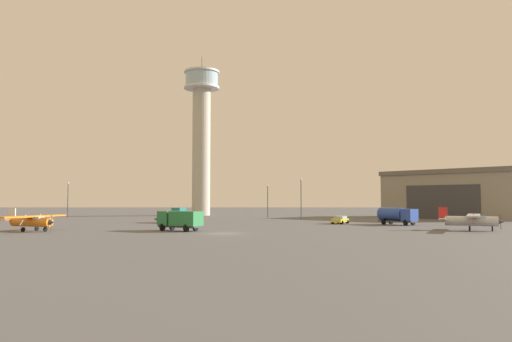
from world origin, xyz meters
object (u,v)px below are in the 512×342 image
at_px(truck_flatbed_teal, 174,215).
at_px(light_post_east, 268,198).
at_px(light_post_west, 301,195).
at_px(control_tower, 201,128).
at_px(airplane_orange, 31,221).
at_px(airplane_silver, 470,220).
at_px(truck_fuel_tanker_blue, 397,215).
at_px(light_post_north, 68,196).
at_px(car_yellow, 340,220).
at_px(truck_box_green, 180,219).

xyz_separation_m(truck_flatbed_teal, light_post_east, (17.77, 25.68, 3.37)).
bearing_deg(light_post_east, light_post_west, -63.85).
relative_size(control_tower, airplane_orange, 4.22).
height_order(control_tower, truck_flatbed_teal, control_tower).
height_order(airplane_silver, light_post_east, light_post_east).
bearing_deg(light_post_east, truck_fuel_tanker_blue, -57.72).
xyz_separation_m(light_post_west, light_post_east, (-6.74, 13.73, -0.52)).
bearing_deg(light_post_north, car_yellow, -25.37).
bearing_deg(light_post_north, control_tower, 28.77).
bearing_deg(car_yellow, light_post_east, -129.09).
xyz_separation_m(airplane_silver, truck_box_green, (-39.77, -0.81, 0.08)).
xyz_separation_m(truck_flatbed_teal, truck_box_green, (4.91, -23.78, 0.26)).
relative_size(airplane_silver, light_post_east, 1.35).
xyz_separation_m(truck_flatbed_teal, light_post_north, (-29.26, 23.95, 3.68)).
distance_m(airplane_orange, truck_flatbed_teal, 28.92).
bearing_deg(light_post_north, airplane_orange, -73.70).
distance_m(truck_fuel_tanker_blue, light_post_west, 24.69).
bearing_deg(light_post_north, truck_flatbed_teal, -39.30).
xyz_separation_m(truck_box_green, light_post_east, (12.86, 49.46, 3.11)).
distance_m(truck_box_green, light_post_west, 40.92).
xyz_separation_m(truck_fuel_tanker_blue, light_post_east, (-21.14, 33.47, 3.03)).
distance_m(truck_flatbed_teal, light_post_west, 27.54).
bearing_deg(airplane_silver, control_tower, 149.99).
bearing_deg(light_post_west, light_post_north, 167.42).
xyz_separation_m(truck_flatbed_teal, truck_fuel_tanker_blue, (38.91, -7.79, 0.34)).
bearing_deg(truck_box_green, airplane_silver, -148.98).
relative_size(car_yellow, light_post_east, 0.62).
relative_size(control_tower, light_post_east, 5.56).
height_order(light_post_east, light_post_north, light_post_north).
height_order(airplane_silver, truck_fuel_tanker_blue, airplane_silver).
bearing_deg(truck_fuel_tanker_blue, airplane_orange, -111.08).
bearing_deg(truck_fuel_tanker_blue, truck_flatbed_teal, -139.81).
distance_m(truck_flatbed_teal, car_yellow, 30.25).
bearing_deg(car_yellow, light_post_west, -132.61).
bearing_deg(control_tower, truck_box_green, -85.73).
bearing_deg(truck_flatbed_teal, airplane_orange, -171.84).
relative_size(airplane_orange, light_post_east, 1.32).
xyz_separation_m(control_tower, car_yellow, (29.81, -44.22, -22.78)).
relative_size(airplane_orange, car_yellow, 2.14).
xyz_separation_m(airplane_orange, light_post_east, (32.80, 50.39, 3.24)).
bearing_deg(control_tower, truck_flatbed_teal, -90.21).
height_order(airplane_silver, light_post_west, light_post_west).
distance_m(airplane_silver, light_post_east, 55.69).
bearing_deg(truck_fuel_tanker_blue, airplane_silver, -17.67).
relative_size(truck_flatbed_teal, light_post_east, 0.75).
height_order(airplane_silver, truck_box_green, airplane_silver).
bearing_deg(truck_fuel_tanker_blue, light_post_west, 177.62).
bearing_deg(airplane_orange, truck_box_green, 24.42).
bearing_deg(car_yellow, control_tower, -117.35).
distance_m(control_tower, airplane_silver, 80.29).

